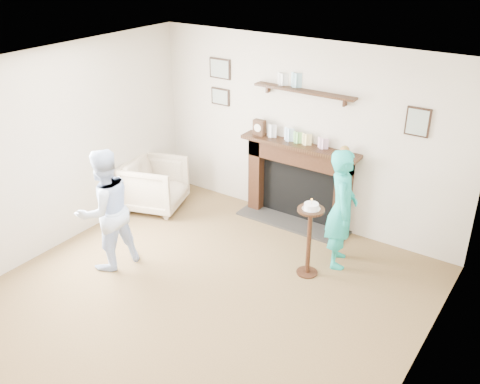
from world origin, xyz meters
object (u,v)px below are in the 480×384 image
armchair (157,207)px  man (112,264)px  woman (337,262)px  pedestal_table (310,229)px

armchair → man: (0.56, -1.43, 0.00)m
woman → pedestal_table: 0.77m
woman → pedestal_table: pedestal_table is taller
man → pedestal_table: pedestal_table is taller
man → pedestal_table: bearing=131.6°
armchair → pedestal_table: bearing=-114.2°
man → pedestal_table: size_ratio=1.51×
armchair → man: man is taller
man → woman: bearing=137.3°
woman → pedestal_table: bearing=131.3°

